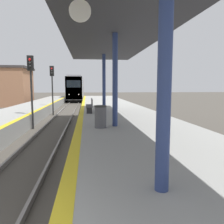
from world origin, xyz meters
TOP-DOWN VIEW (x-y plane):
  - train at (0.00, 42.80)m, footprint 2.69×19.70m
  - signal_mid at (-1.36, 12.04)m, footprint 0.36×0.31m
  - signal_far at (-1.10, 18.68)m, footprint 0.36×0.31m
  - station_canopy at (3.24, 7.58)m, footprint 4.57×18.21m
  - trash_bin at (2.57, 7.25)m, footprint 0.52×0.52m
  - bench at (2.23, 12.96)m, footprint 0.44×1.89m

SIDE VIEW (x-z plane):
  - trash_bin at x=2.57m, z-range 0.90..1.85m
  - bench at x=2.23m, z-range 0.93..1.85m
  - train at x=0.00m, z-range 0.04..4.57m
  - signal_mid at x=-1.36m, z-range 0.90..5.40m
  - signal_far at x=-1.10m, z-range 0.90..5.40m
  - station_canopy at x=3.24m, z-range 2.81..7.00m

